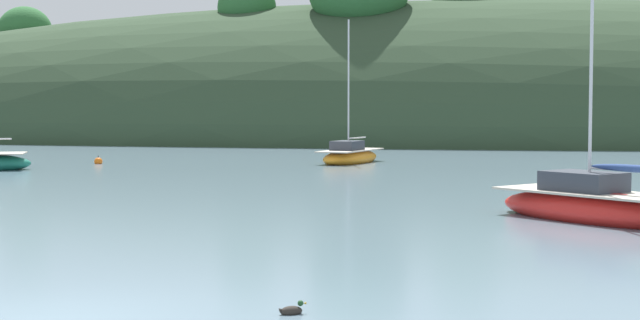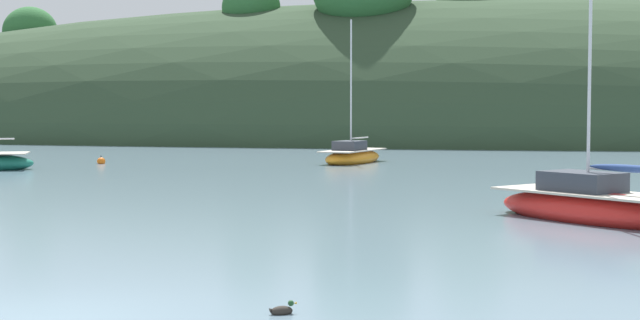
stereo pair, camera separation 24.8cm
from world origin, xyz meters
name	(u,v)px [view 1 (the left image)]	position (x,y,z in m)	size (l,w,h in m)	color
far_shoreline_hill	(433,139)	(-0.07, 72.64, 0.09)	(150.00, 36.00, 29.04)	#2D422B
sailboat_yellow_far	(350,156)	(-1.92, 38.11, 0.37)	(3.29, 6.21, 7.95)	orange
sailboat_cream_ketch	(597,206)	(8.85, 13.90, 0.40)	(6.22, 5.90, 9.11)	red
mooring_buoy_channel	(98,162)	(-15.01, 34.63, 0.12)	(0.44, 0.44, 0.54)	orange
duck_lone_left	(292,311)	(3.31, 1.17, 0.05)	(0.40, 0.33, 0.24)	#2D2823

